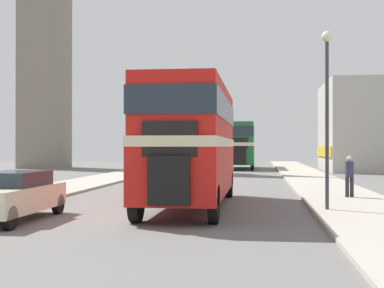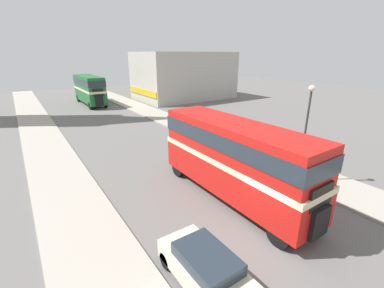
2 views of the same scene
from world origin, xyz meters
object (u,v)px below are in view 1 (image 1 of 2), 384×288
at_px(double_decker_bus, 192,136).
at_px(bus_distant, 241,142).
at_px(street_lamp, 327,93).
at_px(pedestrian_walking, 349,174).
at_px(car_parked_near, 13,195).

height_order(double_decker_bus, bus_distant, bus_distant).
height_order(double_decker_bus, street_lamp, street_lamp).
relative_size(bus_distant, pedestrian_walking, 6.03).
height_order(bus_distant, pedestrian_walking, bus_distant).
relative_size(car_parked_near, pedestrian_walking, 2.57).
bearing_deg(pedestrian_walking, bus_distant, 100.08).
relative_size(pedestrian_walking, street_lamp, 0.29).
height_order(pedestrian_walking, street_lamp, street_lamp).
height_order(bus_distant, street_lamp, street_lamp).
height_order(double_decker_bus, car_parked_near, double_decker_bus).
xyz_separation_m(bus_distant, car_parked_near, (-5.53, -37.47, -1.89)).
bearing_deg(street_lamp, pedestrian_walking, 71.98).
bearing_deg(double_decker_bus, car_parked_near, -139.82).
relative_size(double_decker_bus, pedestrian_walking, 6.02).
bearing_deg(bus_distant, double_decker_bus, -91.25).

